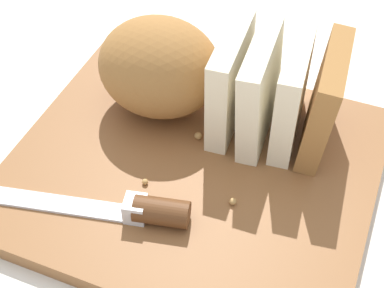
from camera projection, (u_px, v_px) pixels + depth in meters
name	position (u px, v px, depth m)	size (l,w,h in m)	color
ground_plane	(192.00, 176.00, 0.60)	(3.00, 3.00, 0.00)	silver
cutting_board	(192.00, 170.00, 0.59)	(0.36, 0.32, 0.02)	brown
bread_loaf	(205.00, 77.00, 0.60)	(0.26, 0.13, 0.11)	#996633
bread_knife	(131.00, 209.00, 0.54)	(0.24, 0.07, 0.03)	silver
crumb_near_knife	(145.00, 182.00, 0.57)	(0.01, 0.01, 0.01)	tan
crumb_near_loaf	(198.00, 136.00, 0.61)	(0.01, 0.01, 0.01)	tan
crumb_stray_left	(233.00, 201.00, 0.55)	(0.01, 0.01, 0.01)	tan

